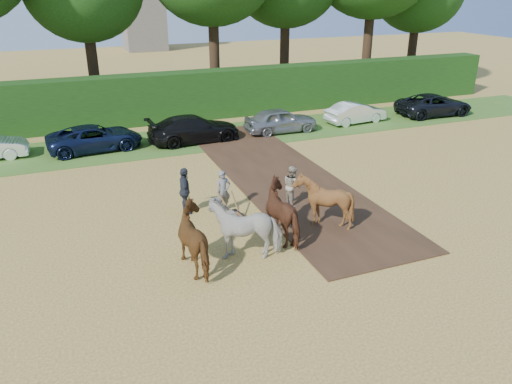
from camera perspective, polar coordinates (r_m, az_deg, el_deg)
name	(u,v)px	position (r m, az deg, el deg)	size (l,w,h in m)	color
ground	(326,254)	(16.52, 7.97, -7.01)	(120.00, 120.00, 0.00)	gold
earth_strip	(280,175)	(22.77, 2.74, 1.91)	(4.50, 17.00, 0.05)	#472D1C
grass_verge	(205,138)	(28.53, -5.85, 6.17)	(50.00, 5.00, 0.03)	#38601E
hedgerow	(184,96)	(32.39, -8.22, 10.79)	(46.00, 1.60, 3.00)	#14380F
spectator_near	(292,186)	(19.59, 4.15, 0.74)	(0.78, 0.61, 1.61)	#BAB092
spectator_far	(185,191)	(18.94, -8.14, 0.11)	(1.07, 0.45, 1.83)	#262A33
plough_team	(265,218)	(16.52, 1.07, -2.97)	(6.49, 5.12, 1.95)	brown
parked_cars	(209,127)	(28.20, -5.41, 7.45)	(36.70, 3.18, 1.48)	silver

